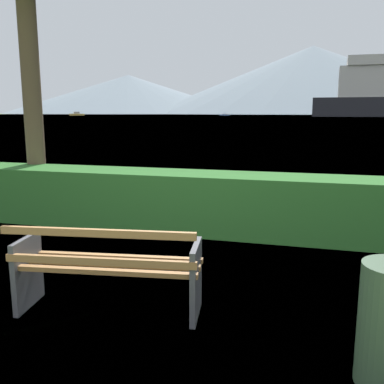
{
  "coord_description": "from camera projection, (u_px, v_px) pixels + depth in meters",
  "views": [
    {
      "loc": [
        1.72,
        -3.4,
        1.82
      ],
      "look_at": [
        0.0,
        2.85,
        0.61
      ],
      "focal_mm": 39.96,
      "sensor_mm": 36.0,
      "label": 1
    }
  ],
  "objects": [
    {
      "name": "ground_plane",
      "position": [
        111.0,
        309.0,
        4.01
      ],
      "size": [
        1400.0,
        1400.0,
        0.0
      ],
      "primitive_type": "plane",
      "color": "olive"
    },
    {
      "name": "water_surface",
      "position": [
        309.0,
        115.0,
        296.38
      ],
      "size": [
        620.0,
        620.0,
        0.0
      ],
      "primitive_type": "plane",
      "color": "#6B8EA3",
      "rests_on": "ground_plane"
    },
    {
      "name": "park_bench",
      "position": [
        108.0,
        269.0,
        3.88
      ],
      "size": [
        1.75,
        0.8,
        0.87
      ],
      "color": "#A0703F",
      "rests_on": "ground_plane"
    },
    {
      "name": "hedge_row",
      "position": [
        192.0,
        202.0,
        6.64
      ],
      "size": [
        11.85,
        0.88,
        0.91
      ],
      "primitive_type": "cube",
      "color": "#2D6B28",
      "rests_on": "ground_plane"
    },
    {
      "name": "fishing_boat_near",
      "position": [
        225.0,
        115.0,
        239.64
      ],
      "size": [
        7.13,
        9.08,
        1.16
      ],
      "color": "#335693",
      "rests_on": "water_surface"
    },
    {
      "name": "sailboat_mid",
      "position": [
        77.0,
        114.0,
        243.5
      ],
      "size": [
        7.52,
        7.96,
        2.19
      ],
      "color": "gold",
      "rests_on": "water_surface"
    },
    {
      "name": "distant_hills",
      "position": [
        353.0,
        83.0,
        520.85
      ],
      "size": [
        870.55,
        408.26,
        81.81
      ],
      "color": "gray",
      "rests_on": "ground_plane"
    }
  ]
}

